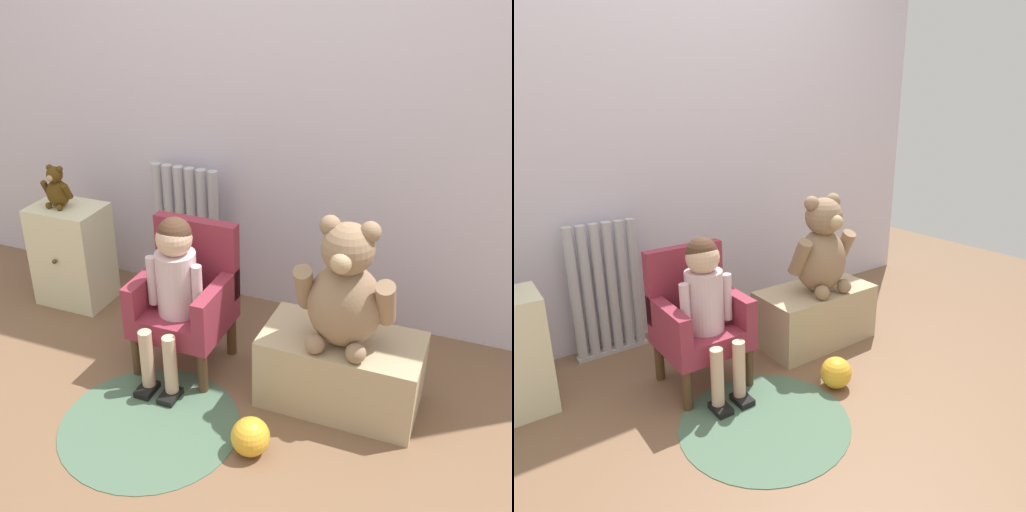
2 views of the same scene
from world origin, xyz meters
TOP-DOWN VIEW (x-y plane):
  - ground_plane at (0.00, 0.00)m, footprint 6.00×6.00m
  - back_wall at (0.00, 1.09)m, footprint 3.80×0.05m
  - radiator at (-0.46, 0.97)m, footprint 0.37×0.05m
  - child_armchair at (-0.20, 0.46)m, footprint 0.38×0.36m
  - child_figure at (-0.20, 0.36)m, footprint 0.25×0.35m
  - low_bench at (0.51, 0.43)m, footprint 0.64×0.34m
  - large_teddy_bear at (0.51, 0.39)m, footprint 0.38×0.27m
  - floor_rug at (-0.14, -0.00)m, footprint 0.72×0.72m
  - toy_ball at (0.28, 0.02)m, footprint 0.15×0.15m

SIDE VIEW (x-z plane):
  - ground_plane at x=0.00m, z-range 0.00..0.00m
  - floor_rug at x=-0.14m, z-range 0.00..0.01m
  - toy_ball at x=0.28m, z-range 0.00..0.15m
  - low_bench at x=0.51m, z-range 0.00..0.31m
  - child_armchair at x=-0.20m, z-range 0.00..0.65m
  - radiator at x=-0.46m, z-range 0.00..0.71m
  - child_figure at x=-0.20m, z-range 0.11..0.84m
  - large_teddy_bear at x=0.51m, z-range 0.28..0.81m
  - back_wall at x=0.00m, z-range 0.00..2.40m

